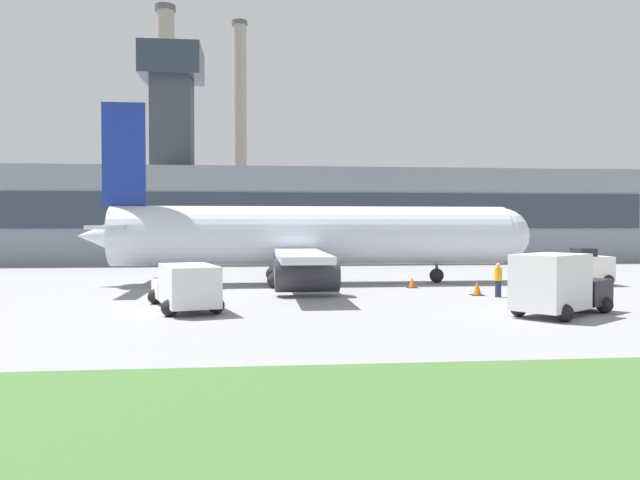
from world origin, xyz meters
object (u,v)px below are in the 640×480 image
airplane (306,237)px  ground_crew_person (498,280)px  baggage_truck (558,286)px  pushback_tug (583,269)px  fuel_truck (186,287)px

airplane → ground_crew_person: size_ratio=16.18×
airplane → ground_crew_person: airplane is taller
baggage_truck → ground_crew_person: 6.52m
baggage_truck → pushback_tug: bearing=57.3°
airplane → fuel_truck: (-6.17, -11.37, -1.93)m
airplane → fuel_truck: airplane is taller
baggage_truck → ground_crew_person: (0.09, 6.51, -0.34)m
pushback_tug → fuel_truck: pushback_tug is taller
baggage_truck → fuel_truck: bearing=167.9°
baggage_truck → fuel_truck: baggage_truck is taller
fuel_truck → ground_crew_person: 15.74m
ground_crew_person → fuel_truck: bearing=-168.1°
pushback_tug → fuel_truck: size_ratio=0.48×
airplane → pushback_tug: bearing=-8.8°
pushback_tug → baggage_truck: (-7.71, -12.03, 0.21)m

